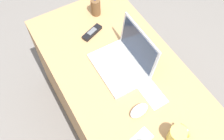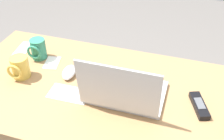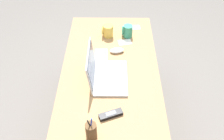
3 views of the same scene
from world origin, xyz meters
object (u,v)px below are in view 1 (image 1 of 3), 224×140
Objects in this scene: computer_mouse at (139,111)px; cordless_phone at (92,32)px; laptop at (124,61)px; pen_holder at (96,7)px; coffee_mug_white at (177,135)px.

computer_mouse is 0.71× the size of cordless_phone.
laptop reaches higher than pen_holder.
laptop reaches higher than coffee_mug_white.
laptop is at bearing -7.37° from pen_holder.
laptop is 0.30m from computer_mouse.
laptop is 2.20× the size of cordless_phone.
computer_mouse is at bearing -16.82° from laptop.
coffee_mug_white is (0.50, -0.01, 0.00)m from laptop.
computer_mouse reaches higher than cordless_phone.
cordless_phone is 0.86× the size of pen_holder.
cordless_phone is at bearing -171.26° from laptop.
laptop is 1.88× the size of pen_holder.
laptop is 3.07× the size of computer_mouse.
computer_mouse is 0.23m from coffee_mug_white.
pen_holder is (-0.96, 0.07, 0.01)m from coffee_mug_white.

